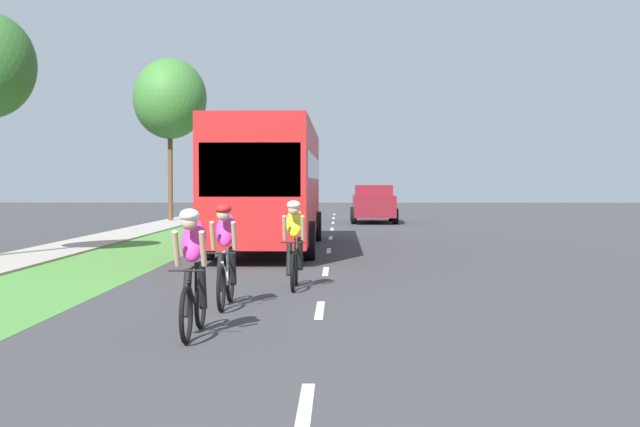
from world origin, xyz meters
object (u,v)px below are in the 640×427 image
Objects in this scene: bus_red at (271,180)px; street_tree_far at (170,99)px; suv_maroon at (373,203)px; cyclist_trailing at (225,254)px; cyclist_distant at (294,243)px; cyclist_lead at (193,271)px.

street_tree_far is at bearing 109.97° from bus_red.
street_tree_far is (-9.93, 1.21, 5.06)m from suv_maroon.
street_tree_far is (-6.57, 29.14, 5.19)m from cyclist_trailing.
suv_maroon is (2.43, 25.63, 0.14)m from cyclist_distant.
cyclist_lead and cyclist_trailing have the same top height.
street_tree_far reaches higher than cyclist_distant.
cyclist_lead is 4.90m from cyclist_distant.
street_tree_far is (-6.50, 31.64, 5.19)m from cyclist_lead.
street_tree_far is (-6.32, 17.40, 4.03)m from bus_red.
bus_red is at bearing -102.56° from suv_maroon.
cyclist_lead is at bearing -89.27° from bus_red.
bus_red is (-0.25, 11.74, 1.17)m from cyclist_trailing.
bus_red is 16.62m from suv_maroon.
suv_maroon is at bearing -6.97° from street_tree_far.
bus_red is at bearing 97.09° from cyclist_distant.
cyclist_lead is 0.21× the size of street_tree_far.
cyclist_distant is (0.93, 2.30, 0.00)m from cyclist_trailing.
cyclist_trailing is 0.15× the size of bus_red.
suv_maroon is at bearing 83.15° from cyclist_trailing.
cyclist_distant is 0.37× the size of suv_maroon.
cyclist_lead is 0.15× the size of bus_red.
cyclist_lead is 32.72m from street_tree_far.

